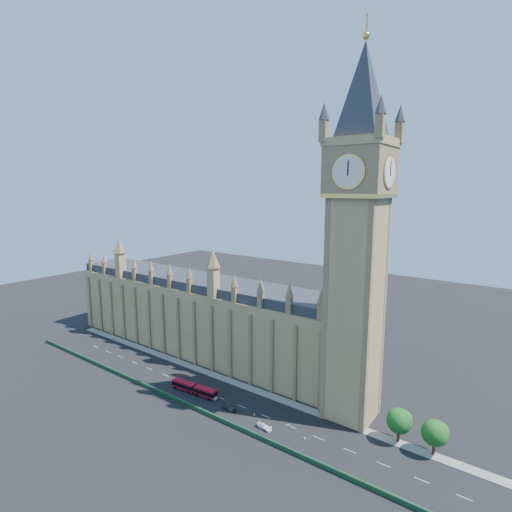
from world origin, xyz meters
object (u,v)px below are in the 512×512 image
Objects in this scene: car_silver at (211,396)px; car_white at (264,427)px; red_bus at (194,389)px; car_grey at (229,407)px.

car_white is (21.16, -2.86, -0.08)m from car_silver.
red_bus is 3.82× the size of car_white.
car_grey is 1.11× the size of car_silver.
car_grey is (14.09, -0.76, -0.62)m from red_bus.
car_silver reaches higher than car_white.
red_bus is 27.43m from car_white.
red_bus reaches higher than car_white.
red_bus is 3.45× the size of car_grey.
car_grey is 1.11× the size of car_white.
car_silver is at bearing 87.83° from car_grey.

